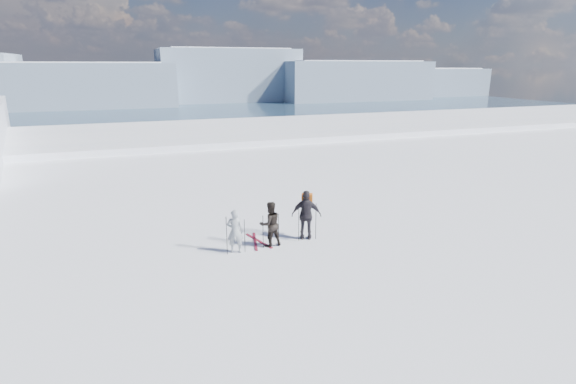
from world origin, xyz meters
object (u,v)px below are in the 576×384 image
at_px(skier_grey, 235,231).
at_px(skier_dark, 270,224).
at_px(skier_pack, 306,215).
at_px(skis_loose, 257,241).

height_order(skier_grey, skier_dark, skier_dark).
bearing_deg(skier_pack, skis_loose, 13.98).
height_order(skier_grey, skis_loose, skier_grey).
bearing_deg(skier_grey, skis_loose, -128.16).
distance_m(skier_grey, skier_pack, 2.76).
distance_m(skier_dark, skier_pack, 1.46).
xyz_separation_m(skier_grey, skier_pack, (2.74, 0.31, 0.16)).
xyz_separation_m(skier_grey, skis_loose, (0.96, 0.69, -0.75)).
relative_size(skier_dark, skis_loose, 0.97).
bearing_deg(skier_pack, skier_dark, 32.47).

